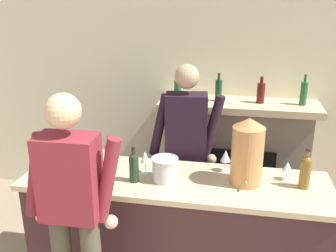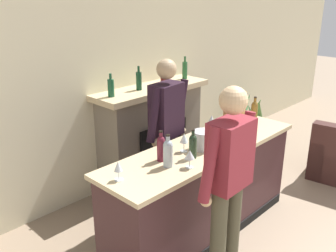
{
  "view_description": "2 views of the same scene",
  "coord_description": "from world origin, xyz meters",
  "px_view_note": "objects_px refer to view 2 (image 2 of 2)",
  "views": [
    {
      "loc": [
        0.44,
        0.22,
        2.3
      ],
      "look_at": [
        -0.14,
        3.3,
        1.22
      ],
      "focal_mm": 40.0,
      "sensor_mm": 36.0,
      "label": 1
    },
    {
      "loc": [
        -2.67,
        0.66,
        2.43
      ],
      "look_at": [
        -0.01,
        3.24,
        1.08
      ],
      "focal_mm": 40.0,
      "sensor_mm": 36.0,
      "label": 2
    }
  ],
  "objects_px": {
    "wine_glass_back_row": "(241,114)",
    "wine_glass_front_left": "(212,120)",
    "wine_bottle_rose_blush": "(168,152)",
    "fireplace_stone": "(152,134)",
    "potted_plant_corner": "(251,118)",
    "wine_bottle_chardonnay_pale": "(161,147)",
    "wine_bottle_riesling_slim": "(254,111)",
    "wine_glass_mid_counter": "(118,167)",
    "wine_glass_near_bucket": "(190,155)",
    "wine_glass_by_dispenser": "(184,139)",
    "ice_bucket_steel": "(203,140)",
    "person_customer": "(228,187)",
    "person_bartender": "(167,132)",
    "copper_dispenser": "(234,109)",
    "wine_bottle_cabernet_heavy": "(193,145)"
  },
  "relations": [
    {
      "from": "wine_bottle_rose_blush",
      "to": "fireplace_stone",
      "type": "bearing_deg",
      "value": 51.44
    },
    {
      "from": "wine_glass_mid_counter",
      "to": "wine_bottle_riesling_slim",
      "type": "bearing_deg",
      "value": -0.58
    },
    {
      "from": "wine_bottle_chardonnay_pale",
      "to": "wine_glass_by_dispenser",
      "type": "height_order",
      "value": "wine_bottle_chardonnay_pale"
    },
    {
      "from": "wine_glass_front_left",
      "to": "wine_glass_mid_counter",
      "type": "bearing_deg",
      "value": -173.84
    },
    {
      "from": "ice_bucket_steel",
      "to": "wine_bottle_chardonnay_pale",
      "type": "bearing_deg",
      "value": 166.95
    },
    {
      "from": "ice_bucket_steel",
      "to": "wine_glass_near_bucket",
      "type": "height_order",
      "value": "ice_bucket_steel"
    },
    {
      "from": "ice_bucket_steel",
      "to": "wine_glass_front_left",
      "type": "height_order",
      "value": "ice_bucket_steel"
    },
    {
      "from": "person_bartender",
      "to": "wine_glass_mid_counter",
      "type": "relative_size",
      "value": 10.69
    },
    {
      "from": "person_customer",
      "to": "wine_bottle_cabernet_heavy",
      "type": "distance_m",
      "value": 0.62
    },
    {
      "from": "wine_glass_mid_counter",
      "to": "potted_plant_corner",
      "type": "bearing_deg",
      "value": 15.32
    },
    {
      "from": "wine_bottle_riesling_slim",
      "to": "wine_glass_back_row",
      "type": "distance_m",
      "value": 0.16
    },
    {
      "from": "ice_bucket_steel",
      "to": "wine_glass_near_bucket",
      "type": "xyz_separation_m",
      "value": [
        -0.4,
        -0.17,
        0.03
      ]
    },
    {
      "from": "wine_bottle_cabernet_heavy",
      "to": "wine_glass_back_row",
      "type": "bearing_deg",
      "value": 11.78
    },
    {
      "from": "person_customer",
      "to": "wine_bottle_riesling_slim",
      "type": "height_order",
      "value": "person_customer"
    },
    {
      "from": "potted_plant_corner",
      "to": "wine_glass_front_left",
      "type": "bearing_deg",
      "value": -159.27
    },
    {
      "from": "copper_dispenser",
      "to": "wine_bottle_riesling_slim",
      "type": "distance_m",
      "value": 0.43
    },
    {
      "from": "potted_plant_corner",
      "to": "wine_glass_mid_counter",
      "type": "bearing_deg",
      "value": -164.68
    },
    {
      "from": "wine_bottle_chardonnay_pale",
      "to": "fireplace_stone",
      "type": "bearing_deg",
      "value": 49.73
    },
    {
      "from": "fireplace_stone",
      "to": "person_bartender",
      "type": "relative_size",
      "value": 0.91
    },
    {
      "from": "wine_bottle_rose_blush",
      "to": "wine_glass_back_row",
      "type": "height_order",
      "value": "wine_bottle_rose_blush"
    },
    {
      "from": "fireplace_stone",
      "to": "potted_plant_corner",
      "type": "relative_size",
      "value": 2.04
    },
    {
      "from": "fireplace_stone",
      "to": "wine_glass_front_left",
      "type": "distance_m",
      "value": 1.13
    },
    {
      "from": "wine_glass_by_dispenser",
      "to": "wine_glass_front_left",
      "type": "bearing_deg",
      "value": 13.9
    },
    {
      "from": "wine_bottle_rose_blush",
      "to": "wine_bottle_chardonnay_pale",
      "type": "relative_size",
      "value": 1.04
    },
    {
      "from": "wine_glass_back_row",
      "to": "wine_glass_front_left",
      "type": "bearing_deg",
      "value": 171.89
    },
    {
      "from": "fireplace_stone",
      "to": "wine_bottle_cabernet_heavy",
      "type": "distance_m",
      "value": 1.6
    },
    {
      "from": "fireplace_stone",
      "to": "wine_glass_near_bucket",
      "type": "distance_m",
      "value": 1.77
    },
    {
      "from": "fireplace_stone",
      "to": "wine_glass_near_bucket",
      "type": "relative_size",
      "value": 9.93
    },
    {
      "from": "copper_dispenser",
      "to": "wine_glass_back_row",
      "type": "distance_m",
      "value": 0.36
    },
    {
      "from": "wine_glass_front_left",
      "to": "wine_bottle_riesling_slim",
      "type": "bearing_deg",
      "value": -16.65
    },
    {
      "from": "wine_glass_back_row",
      "to": "fireplace_stone",
      "type": "bearing_deg",
      "value": 109.13
    },
    {
      "from": "person_bartender",
      "to": "ice_bucket_steel",
      "type": "distance_m",
      "value": 0.58
    },
    {
      "from": "wine_glass_front_left",
      "to": "wine_glass_by_dispenser",
      "type": "bearing_deg",
      "value": -166.1
    },
    {
      "from": "potted_plant_corner",
      "to": "ice_bucket_steel",
      "type": "distance_m",
      "value": 2.97
    },
    {
      "from": "wine_glass_near_bucket",
      "to": "wine_glass_front_left",
      "type": "bearing_deg",
      "value": 26.3
    },
    {
      "from": "potted_plant_corner",
      "to": "wine_bottle_cabernet_heavy",
      "type": "xyz_separation_m",
      "value": [
        -2.9,
        -1.15,
        0.73
      ]
    },
    {
      "from": "wine_bottle_rose_blush",
      "to": "wine_glass_mid_counter",
      "type": "bearing_deg",
      "value": 166.16
    },
    {
      "from": "copper_dispenser",
      "to": "wine_glass_near_bucket",
      "type": "bearing_deg",
      "value": -166.59
    },
    {
      "from": "wine_bottle_riesling_slim",
      "to": "wine_glass_near_bucket",
      "type": "relative_size",
      "value": 1.86
    },
    {
      "from": "fireplace_stone",
      "to": "wine_bottle_riesling_slim",
      "type": "bearing_deg",
      "value": -67.83
    },
    {
      "from": "potted_plant_corner",
      "to": "wine_bottle_chardonnay_pale",
      "type": "xyz_separation_m",
      "value": [
        -3.14,
        -0.98,
        0.74
      ]
    },
    {
      "from": "person_bartender",
      "to": "wine_bottle_chardonnay_pale",
      "type": "distance_m",
      "value": 0.72
    },
    {
      "from": "wine_bottle_cabernet_heavy",
      "to": "fireplace_stone",
      "type": "bearing_deg",
      "value": 60.71
    },
    {
      "from": "wine_bottle_cabernet_heavy",
      "to": "wine_glass_by_dispenser",
      "type": "relative_size",
      "value": 1.47
    },
    {
      "from": "wine_bottle_cabernet_heavy",
      "to": "wine_glass_front_left",
      "type": "distance_m",
      "value": 0.73
    },
    {
      "from": "wine_glass_front_left",
      "to": "wine_glass_back_row",
      "type": "bearing_deg",
      "value": -8.11
    },
    {
      "from": "fireplace_stone",
      "to": "person_customer",
      "type": "xyz_separation_m",
      "value": [
        -0.99,
        -1.89,
        0.35
      ]
    },
    {
      "from": "copper_dispenser",
      "to": "wine_glass_by_dispenser",
      "type": "height_order",
      "value": "copper_dispenser"
    },
    {
      "from": "wine_bottle_rose_blush",
      "to": "wine_bottle_chardonnay_pale",
      "type": "distance_m",
      "value": 0.13
    },
    {
      "from": "person_customer",
      "to": "wine_bottle_cabernet_heavy",
      "type": "xyz_separation_m",
      "value": [
        0.24,
        0.56,
        0.11
      ]
    }
  ]
}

